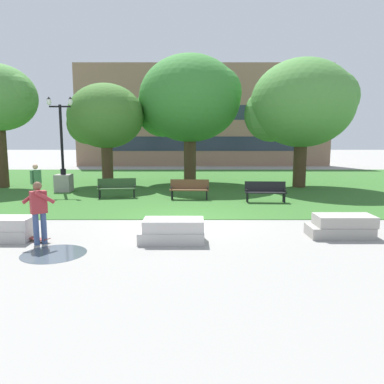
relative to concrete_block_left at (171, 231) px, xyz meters
name	(u,v)px	position (x,y,z in m)	size (l,w,h in m)	color
ground_plane	(183,220)	(0.28, 2.71, -0.31)	(140.00, 140.00, 0.00)	gray
grass_lawn	(186,184)	(0.28, 12.71, -0.30)	(40.00, 20.00, 0.02)	#336628
concrete_block_left	(171,231)	(0.00, 0.00, 0.00)	(1.80, 0.90, 0.64)	#BCB7B2
concrete_block_right	(340,226)	(4.90, 0.53, 0.00)	(1.86, 0.90, 0.64)	#9E9991
person_skateboarder	(37,209)	(-3.56, -0.25, 0.67)	(0.89, 0.53, 1.71)	#384C7A
skateboard	(33,238)	(-3.84, 0.03, -0.22)	(1.00, 0.64, 0.14)	maroon
puddle	(52,254)	(-2.90, -1.10, -0.30)	(1.60, 1.60, 0.01)	#47515B
park_bench_near_left	(115,187)	(-3.02, 7.47, 0.23)	(1.86, 0.79, 0.90)	#284723
park_bench_near_right	(188,188)	(0.43, 7.04, 0.23)	(1.82, 0.61, 0.90)	brown
park_bench_far_left	(264,190)	(3.79, 6.25, 0.23)	(1.82, 0.62, 0.90)	black
lamp_post_left	(61,173)	(-6.23, 9.48, 0.71)	(1.32, 0.80, 4.89)	gray
tree_far_right	(103,117)	(-4.53, 12.08, 3.70)	(4.60, 4.38, 5.92)	#4C3823
tree_near_right	(187,100)	(0.34, 13.20, 4.78)	(6.45, 6.14, 7.76)	#4C3823
tree_far_left	(299,105)	(6.64, 11.33, 4.36)	(6.04, 5.75, 7.16)	#42301E
person_bystander_near_lawn	(34,182)	(-6.15, 5.83, 0.68)	(0.36, 0.63, 1.71)	brown
building_facade_distant	(201,116)	(1.65, 27.21, 4.61)	(24.96, 1.03, 9.85)	#8E6B56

